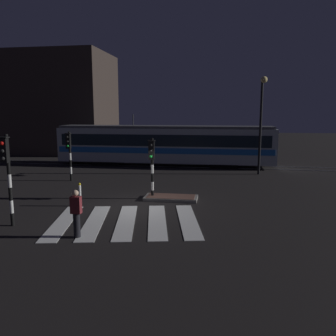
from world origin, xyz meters
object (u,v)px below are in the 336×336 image
Objects in this scene: traffic_light_median_centre at (152,159)px; street_lamp_trackside_right at (262,113)px; traffic_light_corner_near_left at (7,167)px; tram at (165,144)px; pedestrian_waiting_at_kerb at (76,213)px; traffic_light_corner_far_left at (69,149)px; bollard_island_edge at (80,194)px.

traffic_light_median_centre is 0.46× the size of street_lamp_trackside_right.
tram reaches higher than traffic_light_corner_near_left.
street_lamp_trackside_right reaches higher than traffic_light_corner_near_left.
street_lamp_trackside_right is at bearing 50.29° from traffic_light_corner_near_left.
tram is 10.29× the size of pedestrian_waiting_at_kerb.
traffic_light_median_centre is at bearing -31.35° from traffic_light_corner_far_left.
traffic_light_corner_far_left is at bearing 148.65° from traffic_light_median_centre.
bollard_island_edge is at bearing 65.09° from traffic_light_corner_near_left.
traffic_light_median_centre is (4.52, 4.92, -0.31)m from traffic_light_corner_near_left.
traffic_light_corner_near_left is at bearing -114.91° from bollard_island_edge.
traffic_light_corner_far_left is 1.83× the size of pedestrian_waiting_at_kerb.
traffic_light_corner_far_left is 0.89× the size of traffic_light_corner_near_left.
street_lamp_trackside_right is 3.89× the size of pedestrian_waiting_at_kerb.
traffic_light_corner_near_left is 0.20× the size of tram.
tram is (4.87, 7.25, -0.32)m from traffic_light_corner_far_left.
traffic_light_median_centre is at bearing -127.78° from street_lamp_trackside_right.
traffic_light_median_centre is (6.06, -3.69, -0.04)m from traffic_light_corner_far_left.
traffic_light_corner_near_left is 3.40m from pedestrian_waiting_at_kerb.
street_lamp_trackside_right is 0.38× the size of tram.
traffic_light_median_centre reaches higher than pedestrian_waiting_at_kerb.
tram reaches higher than bollard_island_edge.
street_lamp_trackside_right is 5.99× the size of bollard_island_edge.
street_lamp_trackside_right is (10.55, 12.70, 1.92)m from traffic_light_corner_near_left.
traffic_light_median_centre is at bearing 74.84° from pedestrian_waiting_at_kerb.
traffic_light_corner_near_left reaches higher than traffic_light_corner_far_left.
traffic_light_corner_far_left is 0.18× the size of tram.
traffic_light_corner_near_left is at bearing 166.54° from pedestrian_waiting_at_kerb.
pedestrian_waiting_at_kerb reaches higher than bollard_island_edge.
traffic_light_corner_far_left is at bearing 115.89° from pedestrian_waiting_at_kerb.
traffic_light_corner_far_left is at bearing -123.90° from tram.
traffic_light_corner_far_left reaches higher than pedestrian_waiting_at_kerb.
tram is (3.34, 15.87, -0.59)m from traffic_light_corner_near_left.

